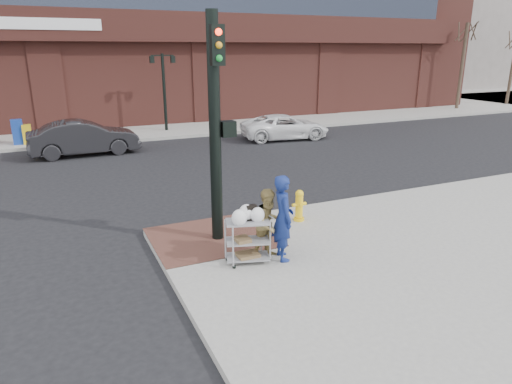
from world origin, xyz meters
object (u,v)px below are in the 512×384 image
lamp_post (164,84)px  utility_cart (248,237)px  traffic_signal_pole (216,124)px  pedestrian_tan (269,224)px  fire_hydrant (299,205)px  minivan_white (285,127)px  woman_blue (283,218)px  sedan_dark (84,138)px

lamp_post → utility_cart: lamp_post is taller
lamp_post → traffic_signal_pole: bearing=-99.2°
pedestrian_tan → utility_cart: size_ratio=1.24×
pedestrian_tan → fire_hydrant: 2.33m
minivan_white → woman_blue: bearing=160.0°
pedestrian_tan → minivan_white: bearing=46.8°
sedan_dark → utility_cart: bearing=-172.2°
pedestrian_tan → sedan_dark: pedestrian_tan is taller
traffic_signal_pole → sedan_dark: bearing=100.2°
traffic_signal_pole → fire_hydrant: size_ratio=6.10×
traffic_signal_pole → woman_blue: size_ratio=2.75×
fire_hydrant → lamp_post: bearing=89.2°
lamp_post → sedan_dark: (-4.51, -3.91, -1.88)m
pedestrian_tan → fire_hydrant: (1.65, 1.62, -0.33)m
traffic_signal_pole → utility_cart: bearing=-84.8°
pedestrian_tan → utility_cart: bearing=169.3°
pedestrian_tan → utility_cart: (-0.50, -0.03, -0.20)m
sedan_dark → utility_cart: (2.16, -12.72, -0.04)m
utility_cart → fire_hydrant: (2.15, 1.65, -0.13)m
woman_blue → pedestrian_tan: woman_blue is taller
fire_hydrant → utility_cart: bearing=-142.5°
traffic_signal_pole → woman_blue: bearing=-61.0°
lamp_post → sedan_dark: 6.25m
utility_cart → fire_hydrant: size_ratio=1.48×
fire_hydrant → minivan_white: bearing=63.9°
utility_cart → pedestrian_tan: bearing=3.3°
sedan_dark → fire_hydrant: 11.88m
utility_cart → fire_hydrant: bearing=37.5°
traffic_signal_pole → minivan_white: traffic_signal_pole is taller
lamp_post → pedestrian_tan: bearing=-96.4°
lamp_post → pedestrian_tan: size_ratio=2.66×
sedan_dark → minivan_white: (9.55, -0.35, -0.13)m
pedestrian_tan → minivan_white: pedestrian_tan is taller
minivan_white → pedestrian_tan: bearing=158.8°
lamp_post → pedestrian_tan: lamp_post is taller
pedestrian_tan → traffic_signal_pole: bearing=100.6°
lamp_post → fire_hydrant: 15.12m
woman_blue → minivan_white: 14.19m
pedestrian_tan → sedan_dark: 12.96m
sedan_dark → utility_cart: size_ratio=3.71×
pedestrian_tan → utility_cart: pedestrian_tan is taller
minivan_white → utility_cart: utility_cart is taller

